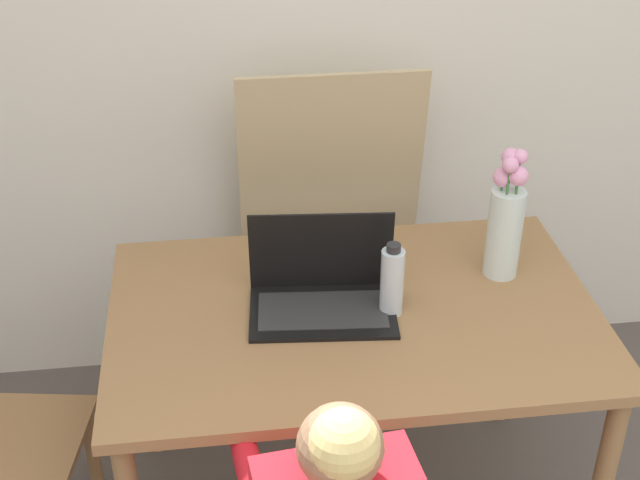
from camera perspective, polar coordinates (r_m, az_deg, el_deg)
The scene contains 5 objects.
dining_table at distance 2.23m, azimuth 2.16°, elevation -6.29°, with size 1.19×0.78×0.71m.
laptop at distance 2.17m, azimuth 0.13°, elevation -2.98°, with size 0.37×0.25×0.23m.
flower_vase at distance 2.28m, azimuth 11.80°, elevation 1.23°, with size 0.09×0.09×0.35m.
water_bottle at distance 2.13m, azimuth 4.63°, elevation -2.62°, with size 0.06×0.06×0.19m.
cardboard_panel at distance 2.82m, azimuth 0.58°, elevation 0.58°, with size 0.55×0.17×1.10m.
Camera 1 is at (-0.45, -0.31, 1.99)m, focal length 50.00 mm.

